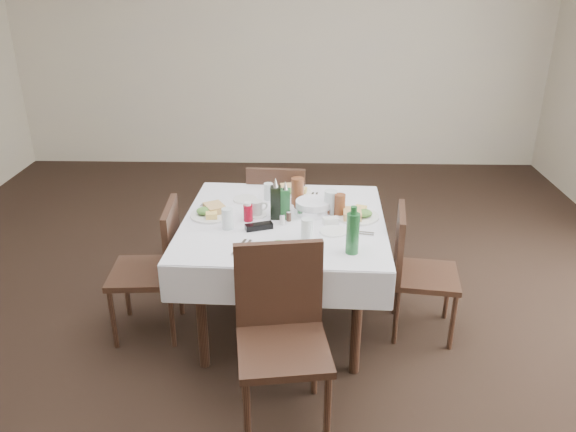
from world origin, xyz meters
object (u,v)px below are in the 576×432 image
(chair_north, at_px, (278,212))
(water_n, at_px, (269,192))
(water_s, at_px, (307,229))
(water_w, at_px, (228,219))
(ketchup_bottle, at_px, (248,212))
(green_bottle, at_px, (353,233))
(water_e, at_px, (331,202))
(coffee_mug, at_px, (256,209))
(chair_west, at_px, (157,262))
(oil_cruet_green, at_px, (285,203))
(chair_east, at_px, (414,265))
(bread_basket, at_px, (313,207))
(oil_cruet_dark, at_px, (276,201))
(chair_south, at_px, (281,325))
(dining_table, at_px, (284,233))

(chair_north, xyz_separation_m, water_n, (-0.04, -0.39, 0.32))
(water_s, relative_size, water_w, 0.98)
(ketchup_bottle, height_order, green_bottle, green_bottle)
(water_e, xyz_separation_m, coffee_mug, (-0.46, -0.05, -0.03))
(coffee_mug, height_order, green_bottle, green_bottle)
(chair_west, xyz_separation_m, oil_cruet_green, (0.79, 0.09, 0.37))
(chair_east, bearing_deg, coffee_mug, 175.10)
(oil_cruet_green, bearing_deg, bread_basket, 28.37)
(coffee_mug, bearing_deg, water_s, -46.08)
(chair_west, relative_size, oil_cruet_dark, 3.36)
(chair_east, distance_m, coffee_mug, 1.03)
(bread_basket, bearing_deg, chair_west, -169.27)
(oil_cruet_green, bearing_deg, water_w, -154.95)
(chair_south, xyz_separation_m, water_n, (-0.12, 1.09, 0.28))
(water_e, distance_m, coffee_mug, 0.46)
(chair_east, xyz_separation_m, water_s, (-0.67, -0.24, 0.35))
(chair_east, height_order, oil_cruet_green, oil_cruet_green)
(chair_south, bearing_deg, oil_cruet_dark, 94.38)
(water_e, xyz_separation_m, ketchup_bottle, (-0.50, -0.13, -0.02))
(green_bottle, bearing_deg, chair_west, 163.11)
(chair_east, bearing_deg, ketchup_bottle, 179.92)
(oil_cruet_dark, bearing_deg, chair_south, -85.62)
(water_n, xyz_separation_m, ketchup_bottle, (-0.10, -0.34, 0.00))
(water_w, xyz_separation_m, ketchup_bottle, (0.11, 0.11, -0.01))
(chair_south, xyz_separation_m, bread_basket, (0.17, 0.88, 0.26))
(chair_west, xyz_separation_m, water_e, (1.07, 0.17, 0.34))
(water_n, bearing_deg, oil_cruet_dark, -78.44)
(water_s, distance_m, water_w, 0.48)
(ketchup_bottle, xyz_separation_m, green_bottle, (0.59, -0.40, 0.06))
(ketchup_bottle, height_order, coffee_mug, ketchup_bottle)
(chair_east, distance_m, oil_cruet_dark, 0.94)
(chair_south, relative_size, oil_cruet_green, 3.92)
(chair_north, bearing_deg, oil_cruet_green, -83.42)
(chair_east, xyz_separation_m, ketchup_bottle, (-1.02, 0.00, 0.34))
(chair_east, bearing_deg, chair_north, 140.23)
(dining_table, height_order, chair_east, chair_east)
(chair_north, distance_m, water_e, 0.77)
(ketchup_bottle, bearing_deg, water_n, 73.13)
(dining_table, distance_m, green_bottle, 0.60)
(coffee_mug, bearing_deg, dining_table, -19.50)
(chair_east, distance_m, chair_west, 1.59)
(chair_west, distance_m, coffee_mug, 0.70)
(chair_east, height_order, green_bottle, green_bottle)
(bread_basket, xyz_separation_m, ketchup_bottle, (-0.39, -0.13, 0.02))
(water_e, height_order, water_w, water_e)
(chair_south, bearing_deg, bread_basket, 79.29)
(dining_table, relative_size, water_s, 10.32)
(chair_south, height_order, ketchup_bottle, chair_south)
(chair_south, bearing_deg, chair_east, 43.16)
(chair_east, relative_size, chair_west, 0.95)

